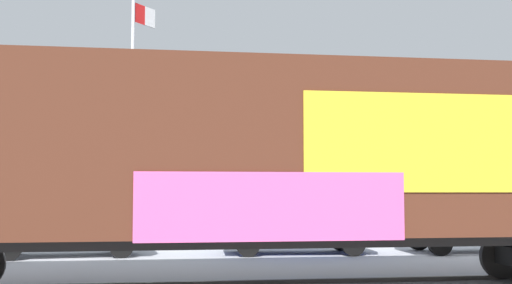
% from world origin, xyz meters
% --- Properties ---
extents(freight_car, '(17.56, 3.42, 4.22)m').
position_xyz_m(freight_car, '(1.28, -0.00, 2.41)').
color(freight_car, '#472316').
rests_on(freight_car, ground_plane).
extents(flagpole, '(0.82, 1.10, 8.69)m').
position_xyz_m(flagpole, '(-1.75, 11.77, 5.32)').
color(flagpole, silver).
rests_on(flagpole, ground_plane).
extents(hillside, '(154.21, 36.69, 16.23)m').
position_xyz_m(hillside, '(-0.03, 73.09, 6.06)').
color(hillside, silver).
rests_on(hillside, ground_plane).
extents(parked_car_silver, '(4.31, 2.42, 1.58)m').
position_xyz_m(parked_car_silver, '(-3.25, 6.69, 0.79)').
color(parked_car_silver, '#B7BABF').
rests_on(parked_car_silver, ground_plane).
extents(parked_car_blue, '(4.25, 1.96, 1.72)m').
position_xyz_m(parked_car_blue, '(3.06, 6.71, 0.87)').
color(parked_car_blue, navy).
rests_on(parked_car_blue, ground_plane).
extents(parked_car_white, '(4.34, 1.96, 1.83)m').
position_xyz_m(parked_car_white, '(8.29, 6.48, 0.89)').
color(parked_car_white, silver).
rests_on(parked_car_white, ground_plane).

